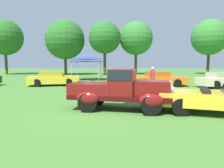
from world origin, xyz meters
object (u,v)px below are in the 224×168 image
at_px(spectator_between_cars, 131,79).
at_px(canopy_tent_left_field, 87,58).
at_px(show_car_yellow, 53,79).
at_px(spectator_by_row, 153,79).
at_px(show_car_cream, 222,80).
at_px(neighbor_convertible, 220,99).
at_px(show_car_orange, 159,79).
at_px(feature_pickup_truck, 121,89).

distance_m(spectator_between_cars, canopy_tent_left_field, 10.60).
height_order(show_car_yellow, spectator_by_row, spectator_by_row).
bearing_deg(canopy_tent_left_field, spectator_by_row, -58.97).
bearing_deg(canopy_tent_left_field, show_car_yellow, -109.46).
bearing_deg(show_car_cream, neighbor_convertible, -117.09).
xyz_separation_m(show_car_orange, spectator_between_cars, (-2.62, -3.83, 0.31)).
height_order(show_car_cream, canopy_tent_left_field, canopy_tent_left_field).
bearing_deg(show_car_cream, spectator_by_row, -154.37).
height_order(show_car_yellow, show_car_orange, same).
bearing_deg(neighbor_convertible, canopy_tent_left_field, 115.93).
distance_m(feature_pickup_truck, canopy_tent_left_field, 15.08).
distance_m(show_car_orange, canopy_tent_left_field, 9.20).
height_order(show_car_yellow, canopy_tent_left_field, canopy_tent_left_field).
height_order(feature_pickup_truck, show_car_orange, feature_pickup_truck).
distance_m(neighbor_convertible, show_car_yellow, 13.32).
bearing_deg(spectator_by_row, show_car_orange, 72.89).
bearing_deg(show_car_yellow, show_car_orange, 0.25).
bearing_deg(feature_pickup_truck, canopy_tent_left_field, 103.95).
xyz_separation_m(show_car_orange, canopy_tent_left_field, (-6.96, 5.73, 1.82)).
xyz_separation_m(show_car_orange, show_car_cream, (4.74, -1.02, -0.00)).
bearing_deg(canopy_tent_left_field, spectator_between_cars, -65.56).
relative_size(neighbor_convertible, spectator_by_row, 2.71).
bearing_deg(canopy_tent_left_field, neighbor_convertible, -64.07).
relative_size(show_car_yellow, canopy_tent_left_field, 1.40).
bearing_deg(spectator_between_cars, spectator_by_row, -1.44).
bearing_deg(neighbor_convertible, feature_pickup_truck, 170.55).
height_order(show_car_cream, spectator_between_cars, spectator_between_cars).
distance_m(feature_pickup_truck, show_car_cream, 11.25).
height_order(show_car_orange, spectator_by_row, spectator_by_row).
height_order(show_car_orange, spectator_between_cars, spectator_between_cars).
relative_size(neighbor_convertible, show_car_orange, 1.04).
distance_m(neighbor_convertible, canopy_tent_left_field, 16.99).
bearing_deg(feature_pickup_truck, show_car_yellow, 122.76).
xyz_separation_m(neighbor_convertible, spectator_between_cars, (-3.04, 5.63, 0.33)).
height_order(show_car_yellow, show_car_cream, same).
bearing_deg(spectator_between_cars, show_car_orange, 55.61).
height_order(feature_pickup_truck, show_car_yellow, feature_pickup_truck).
xyz_separation_m(feature_pickup_truck, canopy_tent_left_field, (-3.62, 14.56, 1.56)).
height_order(feature_pickup_truck, spectator_between_cars, feature_pickup_truck).
xyz_separation_m(neighbor_convertible, show_car_cream, (4.32, 8.44, 0.02)).
distance_m(show_car_cream, spectator_by_row, 6.58).
bearing_deg(neighbor_convertible, spectator_between_cars, 118.39).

